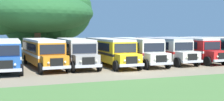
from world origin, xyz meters
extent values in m
plane|color=#84755B|center=(0.00, 0.00, 0.00)|extent=(220.00, 220.00, 0.00)
cube|color=#4C7538|center=(0.00, -7.91, 0.00)|extent=(80.00, 8.73, 0.01)
cube|color=#23519E|center=(-10.38, 6.27, 1.55)|extent=(2.53, 9.21, 2.10)
cube|color=silver|center=(-10.38, 6.27, 1.38)|extent=(2.56, 9.23, 0.24)
cube|color=black|center=(-9.11, 6.56, 2.05)|extent=(0.07, 8.00, 0.80)
cube|color=beige|center=(-10.38, 6.27, 2.71)|extent=(2.45, 9.11, 0.22)
cube|color=#23519E|center=(-10.40, 0.97, 1.02)|extent=(2.21, 1.41, 1.05)
cube|color=black|center=(-10.40, 0.23, 1.05)|extent=(1.10, 0.10, 0.70)
cube|color=#B7B7BC|center=(-10.40, 0.19, 0.62)|extent=(2.40, 0.21, 0.24)
cube|color=black|center=(-10.40, 1.64, 2.05)|extent=(2.20, 0.07, 0.84)
cube|color=silver|center=(-10.36, 10.89, 1.45)|extent=(0.90, 0.06, 1.30)
sphere|color=#EAE5C6|center=(-9.70, 0.17, 1.05)|extent=(0.20, 0.20, 0.20)
cylinder|color=black|center=(-9.20, 1.06, 0.50)|extent=(0.28, 1.00, 1.00)
cylinder|color=black|center=(-9.17, 9.26, 0.50)|extent=(0.28, 1.00, 1.00)
cube|color=orange|center=(-6.99, 6.65, 1.55)|extent=(3.38, 9.40, 2.10)
cube|color=white|center=(-6.99, 6.65, 1.38)|extent=(3.41, 9.42, 0.24)
cube|color=black|center=(-5.75, 7.08, 2.05)|extent=(0.81, 7.97, 0.80)
cube|color=black|center=(-8.28, 6.83, 2.05)|extent=(0.81, 7.97, 0.80)
cube|color=silver|center=(-6.99, 6.65, 2.71)|extent=(3.29, 9.29, 0.22)
cube|color=orange|center=(-6.48, 1.38, 1.02)|extent=(2.32, 1.61, 1.05)
cube|color=black|center=(-6.40, 0.64, 1.05)|extent=(1.10, 0.21, 0.70)
cube|color=#B7B7BC|center=(-6.40, 0.60, 0.62)|extent=(2.41, 0.43, 0.24)
cube|color=black|center=(-6.54, 2.05, 2.05)|extent=(2.20, 0.27, 0.84)
cube|color=white|center=(-7.43, 11.25, 1.45)|extent=(0.90, 0.15, 1.30)
sphere|color=#EAE5C6|center=(-5.70, 0.66, 1.05)|extent=(0.20, 0.20, 0.20)
sphere|color=#EAE5C6|center=(-7.10, 0.52, 1.05)|extent=(0.20, 0.20, 0.20)
cylinder|color=black|center=(-5.29, 1.59, 0.50)|extent=(0.38, 1.02, 1.00)
cylinder|color=black|center=(-7.68, 1.36, 0.50)|extent=(0.38, 1.02, 1.00)
cylinder|color=black|center=(-6.08, 9.76, 0.50)|extent=(0.38, 1.02, 1.00)
cylinder|color=black|center=(-8.47, 9.52, 0.50)|extent=(0.38, 1.02, 1.00)
cube|color=#9E9993|center=(-3.59, 6.68, 1.55)|extent=(2.64, 9.24, 2.10)
cube|color=#282828|center=(-3.59, 6.68, 1.38)|extent=(2.67, 9.26, 0.24)
cube|color=black|center=(-2.31, 6.96, 2.05)|extent=(0.16, 8.00, 0.80)
cube|color=black|center=(-4.85, 7.00, 2.05)|extent=(0.16, 8.00, 0.80)
cube|color=beige|center=(-3.59, 6.68, 2.71)|extent=(2.56, 9.14, 0.22)
cube|color=#9E9993|center=(-3.67, 1.38, 1.02)|extent=(2.22, 1.43, 1.05)
cube|color=black|center=(-3.68, 0.64, 1.05)|extent=(1.10, 0.12, 0.70)
cube|color=#B7B7BC|center=(-3.68, 0.60, 0.62)|extent=(2.40, 0.24, 0.24)
cube|color=black|center=(-3.66, 2.05, 2.05)|extent=(2.20, 0.09, 0.84)
cube|color=#282828|center=(-3.52, 11.30, 1.45)|extent=(0.90, 0.07, 1.30)
sphere|color=#EAE5C6|center=(-2.98, 0.58, 1.05)|extent=(0.20, 0.20, 0.20)
sphere|color=#EAE5C6|center=(-4.38, 0.60, 1.05)|extent=(0.20, 0.20, 0.20)
cylinder|color=black|center=(-2.46, 1.46, 0.50)|extent=(0.30, 1.00, 1.00)
cylinder|color=black|center=(-4.86, 1.50, 0.50)|extent=(0.30, 1.00, 1.00)
cylinder|color=black|center=(-2.34, 9.66, 0.50)|extent=(0.30, 1.00, 1.00)
cylinder|color=black|center=(-4.74, 9.70, 0.50)|extent=(0.30, 1.00, 1.00)
cube|color=yellow|center=(0.00, 6.08, 1.55)|extent=(2.70, 9.25, 2.10)
cube|color=black|center=(0.00, 6.08, 1.38)|extent=(2.73, 9.27, 0.24)
cube|color=black|center=(1.27, 6.40, 2.05)|extent=(0.21, 8.00, 0.80)
cube|color=black|center=(-1.27, 6.35, 2.05)|extent=(0.21, 8.00, 0.80)
cube|color=beige|center=(0.00, 6.08, 2.71)|extent=(2.61, 9.15, 0.22)
cube|color=yellow|center=(0.12, 0.78, 1.02)|extent=(2.23, 1.45, 1.05)
cube|color=black|center=(0.13, 0.04, 1.05)|extent=(1.10, 0.12, 0.70)
cube|color=#B7B7BC|center=(0.14, 0.00, 0.62)|extent=(2.40, 0.25, 0.24)
cube|color=black|center=(0.10, 1.45, 2.05)|extent=(2.20, 0.11, 0.84)
cube|color=black|center=(-0.09, 10.70, 1.45)|extent=(0.90, 0.08, 1.30)
sphere|color=#EAE5C6|center=(0.84, 0.00, 1.05)|extent=(0.20, 0.20, 0.20)
sphere|color=#EAE5C6|center=(-0.56, -0.03, 1.05)|extent=(0.20, 0.20, 0.20)
cylinder|color=black|center=(1.32, 0.90, 0.50)|extent=(0.30, 1.01, 1.00)
cylinder|color=black|center=(-1.08, 0.85, 0.50)|extent=(0.30, 1.01, 1.00)
cylinder|color=black|center=(1.14, 9.10, 0.50)|extent=(0.30, 1.01, 1.00)
cylinder|color=black|center=(-1.26, 9.05, 0.50)|extent=(0.30, 1.01, 1.00)
cube|color=silver|center=(3.23, 6.21, 1.55)|extent=(2.55, 9.21, 2.10)
cube|color=maroon|center=(3.23, 6.21, 1.38)|extent=(2.58, 9.23, 0.24)
cube|color=black|center=(4.50, 6.50, 2.05)|extent=(0.09, 8.00, 0.80)
cube|color=black|center=(1.96, 6.52, 2.05)|extent=(0.09, 8.00, 0.80)
cube|color=silver|center=(3.23, 6.21, 2.71)|extent=(2.47, 9.11, 0.22)
cube|color=silver|center=(3.20, 0.91, 1.02)|extent=(2.21, 1.41, 1.05)
cube|color=black|center=(3.20, 0.17, 1.05)|extent=(1.10, 0.11, 0.70)
cube|color=#B7B7BC|center=(3.20, 0.13, 0.62)|extent=(2.40, 0.21, 0.24)
cube|color=black|center=(3.20, 1.58, 2.05)|extent=(2.20, 0.07, 0.84)
cube|color=maroon|center=(3.26, 10.83, 1.45)|extent=(0.90, 0.07, 1.30)
sphere|color=#EAE5C6|center=(3.90, 0.12, 1.05)|extent=(0.20, 0.20, 0.20)
sphere|color=#EAE5C6|center=(2.50, 0.13, 1.05)|extent=(0.20, 0.20, 0.20)
cylinder|color=black|center=(4.40, 1.01, 0.50)|extent=(0.29, 1.00, 1.00)
cylinder|color=black|center=(2.00, 1.02, 0.50)|extent=(0.29, 1.00, 1.00)
cylinder|color=black|center=(4.45, 9.21, 0.50)|extent=(0.29, 1.00, 1.00)
cylinder|color=black|center=(2.05, 9.22, 0.50)|extent=(0.29, 1.00, 1.00)
cube|color=silver|center=(6.74, 6.68, 1.55)|extent=(2.82, 9.28, 2.10)
cube|color=red|center=(6.74, 6.68, 1.38)|extent=(2.85, 9.30, 0.24)
cube|color=black|center=(8.00, 7.03, 2.05)|extent=(0.32, 8.00, 0.80)
cube|color=black|center=(5.46, 6.94, 2.05)|extent=(0.32, 8.00, 0.80)
cube|color=#B2B2B7|center=(6.74, 6.68, 2.71)|extent=(2.74, 9.18, 0.22)
cube|color=silver|center=(6.93, 1.39, 1.02)|extent=(2.25, 1.48, 1.05)
cube|color=black|center=(6.95, 0.65, 1.05)|extent=(1.10, 0.14, 0.70)
cube|color=#B7B7BC|center=(6.95, 0.61, 0.62)|extent=(2.41, 0.28, 0.24)
cube|color=black|center=(6.90, 2.06, 2.05)|extent=(2.20, 0.14, 0.84)
cube|color=red|center=(6.58, 11.30, 1.45)|extent=(0.90, 0.09, 1.30)
sphere|color=#EAE5C6|center=(7.65, 0.62, 1.05)|extent=(0.20, 0.20, 0.20)
sphere|color=#EAE5C6|center=(6.25, 0.57, 1.05)|extent=(0.20, 0.20, 0.20)
cylinder|color=black|center=(8.12, 1.53, 0.50)|extent=(0.32, 1.01, 1.00)
cylinder|color=black|center=(5.72, 1.44, 0.50)|extent=(0.32, 1.01, 1.00)
cylinder|color=black|center=(7.83, 9.72, 0.50)|extent=(0.32, 1.01, 1.00)
cylinder|color=black|center=(5.43, 9.64, 0.50)|extent=(0.32, 1.01, 1.00)
cube|color=red|center=(9.94, 6.56, 1.55)|extent=(3.36, 9.40, 2.10)
cube|color=white|center=(9.94, 6.56, 1.38)|extent=(3.39, 9.42, 0.24)
cube|color=black|center=(11.18, 6.98, 2.05)|extent=(0.80, 7.97, 0.80)
cube|color=black|center=(8.65, 6.74, 2.05)|extent=(0.80, 7.97, 0.80)
cube|color=silver|center=(9.94, 6.56, 2.71)|extent=(3.27, 9.29, 0.22)
cube|color=red|center=(10.45, 1.28, 1.02)|extent=(2.32, 1.60, 1.05)
cube|color=black|center=(10.52, 0.55, 1.05)|extent=(1.10, 0.20, 0.70)
cube|color=#B7B7BC|center=(10.52, 0.51, 0.62)|extent=(2.41, 0.43, 0.24)
cube|color=black|center=(10.38, 1.95, 2.05)|extent=(2.20, 0.27, 0.84)
cube|color=white|center=(9.51, 11.16, 1.45)|extent=(0.90, 0.15, 1.30)
sphere|color=#EAE5C6|center=(9.83, 0.43, 1.05)|extent=(0.20, 0.20, 0.20)
cylinder|color=black|center=(11.63, 1.50, 0.50)|extent=(0.37, 1.02, 1.00)
cylinder|color=black|center=(9.24, 1.27, 0.50)|extent=(0.37, 1.02, 1.00)
cylinder|color=black|center=(10.85, 9.66, 0.50)|extent=(0.37, 1.02, 1.00)
cylinder|color=black|center=(8.46, 9.43, 0.50)|extent=(0.37, 1.02, 1.00)
cube|color=teal|center=(13.51, 6.20, 1.55)|extent=(3.03, 9.33, 2.10)
cube|color=white|center=(13.51, 6.20, 1.38)|extent=(3.06, 9.35, 0.24)
cube|color=black|center=(14.76, 6.57, 2.05)|extent=(0.50, 7.99, 0.80)
cube|color=black|center=(12.22, 6.42, 2.05)|extent=(0.50, 7.99, 0.80)
cube|color=silver|center=(13.51, 6.20, 2.71)|extent=(2.94, 9.22, 0.22)
cube|color=white|center=(13.24, 10.81, 1.45)|extent=(0.90, 0.11, 1.30)
cylinder|color=black|center=(14.53, 9.26, 0.50)|extent=(0.34, 1.01, 1.00)
cylinder|color=black|center=(12.13, 9.12, 0.50)|extent=(0.34, 1.01, 1.00)
cylinder|color=brown|center=(-6.25, 19.32, 2.02)|extent=(0.93, 0.93, 4.04)
ellipsoid|color=#235628|center=(-6.25, 19.32, 6.13)|extent=(15.99, 17.58, 5.60)
sphere|color=#235628|center=(-2.33, 20.97, 6.81)|extent=(9.10, 9.10, 9.10)
sphere|color=#235628|center=(-11.02, 17.84, 6.99)|extent=(7.84, 7.84, 7.84)
sphere|color=#235628|center=(-6.25, 24.22, 5.58)|extent=(10.09, 10.09, 10.09)
camera|label=1|loc=(-10.04, -23.07, 3.73)|focal=45.72mm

